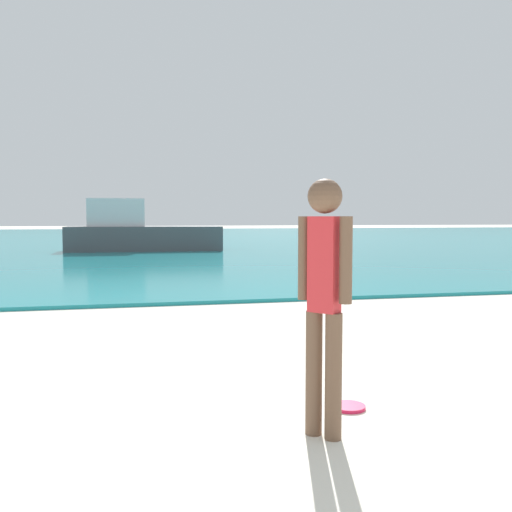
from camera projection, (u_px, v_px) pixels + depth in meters
water at (149, 238)px, 38.08m from camera, size 160.00×60.00×0.06m
person_standing at (324, 292)px, 3.45m from camera, size 0.27×0.30×1.59m
frisbee at (349, 407)px, 4.03m from camera, size 0.24×0.24×0.03m
boat_near at (138, 233)px, 22.40m from camera, size 6.02×2.02×2.04m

